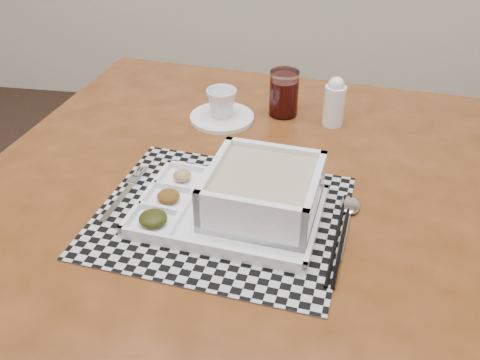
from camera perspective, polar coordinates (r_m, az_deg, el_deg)
name	(u,v)px	position (r m, az deg, el deg)	size (l,w,h in m)	color
dining_table	(241,210)	(1.10, 0.07, -3.20)	(1.15, 1.15, 0.77)	#4B250D
placemat	(221,215)	(0.95, -2.04, -3.80)	(0.43, 0.37, 0.00)	#ADAEB6
serving_tray	(253,198)	(0.93, 1.37, -1.93)	(0.35, 0.26, 0.09)	white
fork	(125,191)	(1.03, -12.20, -1.15)	(0.04, 0.19, 0.00)	silver
spoon	(349,209)	(0.98, 11.54, -3.08)	(0.04, 0.18, 0.01)	silver
chopsticks	(340,237)	(0.91, 10.59, -6.03)	(0.05, 0.24, 0.01)	black
saucer	(222,118)	(1.26, -1.94, 6.67)	(0.15, 0.15, 0.01)	white
cup	(222,103)	(1.24, -1.97, 8.22)	(0.07, 0.07, 0.07)	white
juice_glass	(284,95)	(1.27, 4.69, 9.04)	(0.07, 0.07, 0.11)	white
creamer_bottle	(334,102)	(1.24, 10.04, 8.19)	(0.05, 0.05, 0.12)	white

